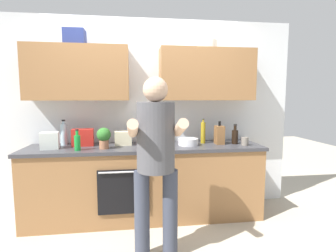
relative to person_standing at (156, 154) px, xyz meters
The scene contains 17 objects.
ground_plane 1.29m from the person_standing, 93.67° to the left, with size 12.00×12.00×0.00m, color #B2A893.
back_wall_unit 1.22m from the person_standing, 92.87° to the left, with size 4.00×0.38×2.50m.
counter 0.99m from the person_standing, 93.75° to the left, with size 2.84×0.67×0.90m.
person_standing is the anchor object (origin of this frame).
bottle_water 1.46m from the person_standing, 135.85° to the left, with size 0.08×0.08×0.31m.
bottle_soda 1.05m from the person_standing, 140.97° to the left, with size 0.07×0.07×0.24m.
bottle_soy 1.35m from the person_standing, 37.50° to the left, with size 0.08×0.08×0.25m.
bottle_hotsauce 0.94m from the person_standing, 88.67° to the left, with size 0.06×0.06×0.28m.
bottle_oil 1.15m from the person_standing, 53.38° to the left, with size 0.06×0.06×0.32m.
bottle_syrup 0.85m from the person_standing, 94.67° to the left, with size 0.07×0.07×0.25m.
cup_stoneware 1.36m from the person_standing, 31.51° to the left, with size 0.09×0.09×0.10m, color slate.
mixing_bowl 0.93m from the person_standing, 59.94° to the left, with size 0.25×0.25×0.08m, color silver.
knife_block 1.22m from the person_standing, 43.92° to the left, with size 0.10×0.14×0.29m.
potted_herb 0.90m from the person_standing, 126.71° to the left, with size 0.16×0.16×0.24m.
grocery_bag_crisps 1.24m from the person_standing, 130.72° to the left, with size 0.25×0.14×0.21m, color red.
grocery_bag_rice 0.99m from the person_standing, 109.38° to the left, with size 0.20×0.15×0.17m, color beige.
grocery_bag_produce 1.39m from the person_standing, 145.40° to the left, with size 0.19×0.15×0.19m, color silver.
Camera 1 is at (-0.13, -3.08, 1.48)m, focal length 27.44 mm.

